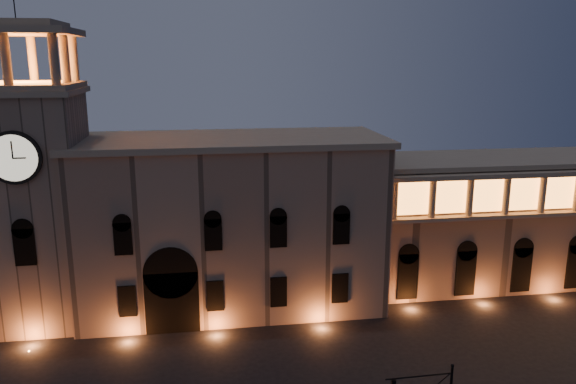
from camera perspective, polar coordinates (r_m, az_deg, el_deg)
name	(u,v)px	position (r m, az deg, el deg)	size (l,w,h in m)	color
government_building	(231,223)	(57.75, -5.80, -3.14)	(30.80, 12.80, 17.60)	#91745E
clock_tower	(35,196)	(58.05, -24.31, -0.40)	(9.80, 9.80, 32.40)	#91745E
colonnade_wing	(527,217)	(70.28, 23.12, -2.37)	(40.60, 11.50, 14.50)	#8B6F59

